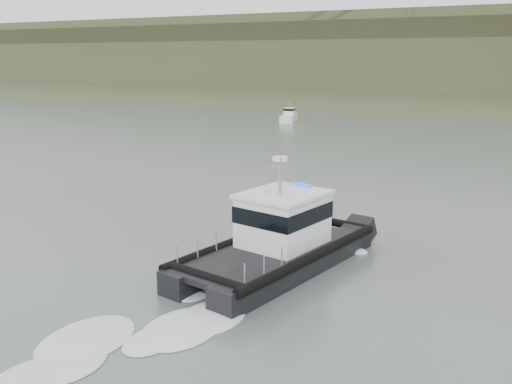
% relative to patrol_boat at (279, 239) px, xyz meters
% --- Properties ---
extents(ground, '(400.00, 400.00, 0.00)m').
position_rel_patrol_boat_xyz_m(ground, '(-2.73, -7.07, -1.22)').
color(ground, '#4A5852').
rests_on(ground, ground).
extents(headlands, '(500.00, 105.36, 27.12)m').
position_rel_patrol_boat_xyz_m(headlands, '(-2.73, 118.43, 5.82)').
color(headlands, '#354125').
rests_on(headlands, ground).
extents(patrol_boat, '(5.47, 10.56, 4.88)m').
position_rel_patrol_boat_xyz_m(patrol_boat, '(0.00, 0.00, 0.00)').
color(patrol_boat, black).
rests_on(patrol_boat, ground).
extents(motorboat, '(3.07, 5.53, 2.89)m').
position_rel_patrol_boat_xyz_m(motorboat, '(-22.36, 50.87, -0.50)').
color(motorboat, white).
rests_on(motorboat, ground).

